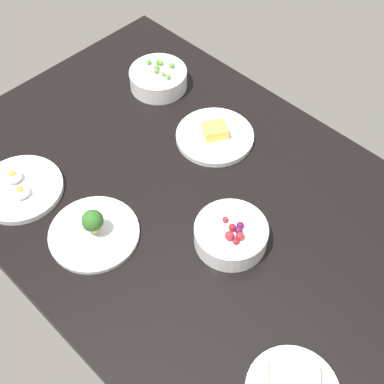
% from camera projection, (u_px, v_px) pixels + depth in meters
% --- Properties ---
extents(dining_table, '(1.33, 0.89, 0.04)m').
position_uv_depth(dining_table, '(192.00, 202.00, 1.34)').
color(dining_table, black).
rests_on(dining_table, ground).
extents(plate_cheese, '(0.21, 0.21, 0.05)m').
position_uv_depth(plate_cheese, '(215.00, 135.00, 1.44)').
color(plate_cheese, silver).
rests_on(plate_cheese, dining_table).
extents(plate_eggs, '(0.21, 0.21, 0.05)m').
position_uv_depth(plate_eggs, '(20.00, 188.00, 1.32)').
color(plate_eggs, silver).
rests_on(plate_eggs, dining_table).
extents(plate_broccoli, '(0.21, 0.21, 0.08)m').
position_uv_depth(plate_broccoli, '(94.00, 231.00, 1.24)').
color(plate_broccoli, silver).
rests_on(plate_broccoli, dining_table).
extents(bowl_peas, '(0.17, 0.17, 0.07)m').
position_uv_depth(bowl_peas, '(158.00, 78.00, 1.56)').
color(bowl_peas, silver).
rests_on(bowl_peas, dining_table).
extents(bowl_berries, '(0.17, 0.17, 0.07)m').
position_uv_depth(bowl_berries, '(231.00, 234.00, 1.22)').
color(bowl_berries, silver).
rests_on(bowl_berries, dining_table).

